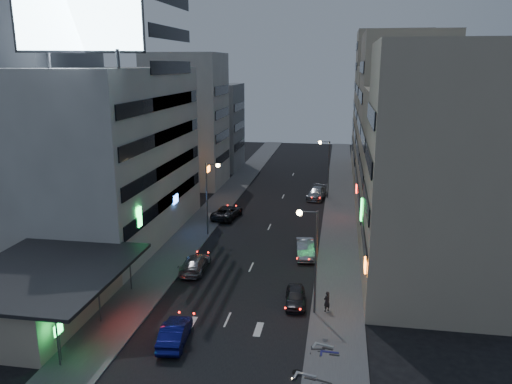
% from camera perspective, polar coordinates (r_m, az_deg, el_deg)
% --- Properties ---
extents(ground, '(180.00, 180.00, 0.00)m').
position_cam_1_polar(ground, '(34.78, -4.82, -17.46)').
color(ground, black).
rests_on(ground, ground).
extents(sidewalk_left, '(4.00, 120.00, 0.12)m').
position_cam_1_polar(sidewalk_left, '(63.30, -5.14, -2.44)').
color(sidewalk_left, '#4C4C4F').
rests_on(sidewalk_left, ground).
extents(sidewalk_right, '(4.00, 120.00, 0.12)m').
position_cam_1_polar(sidewalk_right, '(61.34, 9.50, -3.14)').
color(sidewalk_right, '#4C4C4F').
rests_on(sidewalk_right, ground).
extents(food_court, '(11.00, 13.00, 3.88)m').
position_cam_1_polar(food_court, '(40.81, -23.75, -10.52)').
color(food_court, tan).
rests_on(food_court, ground).
extents(white_building, '(14.00, 24.00, 18.00)m').
position_cam_1_polar(white_building, '(55.25, -17.11, 4.03)').
color(white_building, beige).
rests_on(white_building, ground).
extents(grey_tower, '(10.00, 14.00, 34.00)m').
position_cam_1_polar(grey_tower, '(61.58, -24.08, 11.94)').
color(grey_tower, gray).
rests_on(grey_tower, ground).
extents(shophouse_near, '(10.00, 11.00, 20.00)m').
position_cam_1_polar(shophouse_near, '(40.60, 19.81, 1.69)').
color(shophouse_near, tan).
rests_on(shophouse_near, ground).
extents(shophouse_mid, '(11.00, 12.00, 16.00)m').
position_cam_1_polar(shophouse_mid, '(52.19, 18.06, 2.26)').
color(shophouse_mid, tan).
rests_on(shophouse_mid, ground).
extents(shophouse_far, '(10.00, 14.00, 22.00)m').
position_cam_1_polar(shophouse_far, '(64.39, 16.22, 7.29)').
color(shophouse_far, tan).
rests_on(shophouse_far, ground).
extents(far_left_a, '(11.00, 10.00, 20.00)m').
position_cam_1_polar(far_left_a, '(77.56, -7.90, 8.09)').
color(far_left_a, beige).
rests_on(far_left_a, ground).
extents(far_left_b, '(12.00, 10.00, 15.00)m').
position_cam_1_polar(far_left_b, '(90.38, -5.69, 7.44)').
color(far_left_b, gray).
rests_on(far_left_b, ground).
extents(far_right_a, '(11.00, 12.00, 18.00)m').
position_cam_1_polar(far_right_a, '(79.49, 15.32, 7.14)').
color(far_right_a, tan).
rests_on(far_right_a, ground).
extents(far_right_b, '(12.00, 12.00, 24.00)m').
position_cam_1_polar(far_right_b, '(93.14, 14.95, 10.02)').
color(far_right_b, tan).
rests_on(far_right_b, ground).
extents(billboard, '(9.52, 3.75, 6.20)m').
position_cam_1_polar(billboard, '(43.84, -19.52, 17.97)').
color(billboard, '#595B60').
rests_on(billboard, white_building).
extents(street_lamp_right_near, '(1.60, 0.44, 8.02)m').
position_cam_1_polar(street_lamp_right_near, '(36.94, 6.31, -6.24)').
color(street_lamp_right_near, '#595B60').
rests_on(street_lamp_right_near, sidewalk_right).
extents(street_lamp_left, '(1.60, 0.44, 8.02)m').
position_cam_1_polar(street_lamp_left, '(53.92, -5.25, 0.42)').
color(street_lamp_left, '#595B60').
rests_on(street_lamp_left, sidewalk_left).
extents(street_lamp_right_far, '(1.60, 0.44, 8.02)m').
position_cam_1_polar(street_lamp_right_far, '(69.79, 8.01, 3.54)').
color(street_lamp_right_far, '#595B60').
rests_on(street_lamp_right_far, sidewalk_right).
extents(parked_car_right_near, '(1.91, 4.01, 1.32)m').
position_cam_1_polar(parked_car_right_near, '(40.00, 4.54, -11.86)').
color(parked_car_right_near, '#29292E').
rests_on(parked_car_right_near, ground).
extents(parked_car_right_mid, '(2.27, 5.01, 1.60)m').
position_cam_1_polar(parked_car_right_mid, '(49.42, 5.64, -6.46)').
color(parked_car_right_mid, '#A1A2A9').
rests_on(parked_car_right_mid, ground).
extents(parked_car_left, '(3.31, 5.87, 1.55)m').
position_cam_1_polar(parked_car_left, '(61.20, -3.32, -2.30)').
color(parked_car_left, '#25262A').
rests_on(parked_car_left, ground).
extents(parked_car_right_far, '(2.94, 5.69, 1.58)m').
position_cam_1_polar(parked_car_right_far, '(70.51, 6.95, -0.12)').
color(parked_car_right_far, gray).
rests_on(parked_car_right_far, ground).
extents(road_car_blue, '(2.06, 4.71, 1.51)m').
position_cam_1_polar(road_car_blue, '(35.38, -9.26, -15.59)').
color(road_car_blue, navy).
rests_on(road_car_blue, ground).
extents(road_car_silver, '(2.18, 5.13, 1.48)m').
position_cam_1_polar(road_car_silver, '(46.19, -6.97, -8.10)').
color(road_car_silver, gray).
rests_on(road_car_silver, ground).
extents(person, '(0.69, 0.68, 1.61)m').
position_cam_1_polar(person, '(38.98, 8.10, -12.27)').
color(person, black).
rests_on(person, sidewalk_right).
extents(scooter_black_a, '(1.01, 1.73, 1.00)m').
position_cam_1_polar(scooter_black_a, '(31.47, 8.81, -20.04)').
color(scooter_black_a, black).
rests_on(scooter_black_a, sidewalk_right).
extents(scooter_silver_a, '(1.06, 2.04, 1.19)m').
position_cam_1_polar(scooter_silver_a, '(31.88, 7.06, -19.27)').
color(scooter_silver_a, gray).
rests_on(scooter_silver_a, sidewalk_right).
extents(scooter_blue, '(0.67, 1.83, 1.10)m').
position_cam_1_polar(scooter_blue, '(34.28, 9.55, -16.83)').
color(scooter_blue, navy).
rests_on(scooter_blue, sidewalk_right).
extents(scooter_black_b, '(0.77, 1.65, 0.97)m').
position_cam_1_polar(scooter_black_b, '(34.56, 7.97, -16.60)').
color(scooter_black_b, black).
rests_on(scooter_black_b, sidewalk_right).
extents(scooter_silver_b, '(1.16, 2.08, 1.21)m').
position_cam_1_polar(scooter_silver_b, '(34.78, 8.99, -16.21)').
color(scooter_silver_b, '#979B9E').
rests_on(scooter_silver_b, sidewalk_right).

